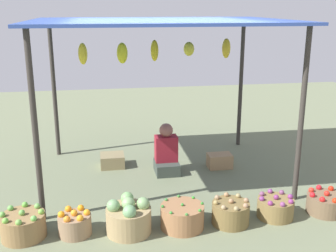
{
  "coord_description": "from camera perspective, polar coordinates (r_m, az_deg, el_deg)",
  "views": [
    {
      "loc": [
        -0.89,
        -5.91,
        2.5
      ],
      "look_at": [
        0.0,
        -0.63,
        0.95
      ],
      "focal_mm": 44.47,
      "sensor_mm": 36.0,
      "label": 1
    }
  ],
  "objects": [
    {
      "name": "ground_plane",
      "position": [
        6.48,
        -0.94,
        -6.54
      ],
      "size": [
        14.0,
        14.0,
        0.0
      ],
      "primitive_type": "plane",
      "color": "#6C7456"
    },
    {
      "name": "market_stall_structure",
      "position": [
        6.0,
        -1.06,
        12.84
      ],
      "size": [
        3.57,
        2.62,
        2.31
      ],
      "color": "#38332D",
      "rests_on": "ground"
    },
    {
      "name": "vendor_person",
      "position": [
        6.44,
        -0.22,
        -3.84
      ],
      "size": [
        0.36,
        0.44,
        0.78
      ],
      "color": "#374039",
      "rests_on": "ground"
    },
    {
      "name": "basket_green_apples",
      "position": [
        5.04,
        -19.24,
        -12.74
      ],
      "size": [
        0.5,
        0.5,
        0.33
      ],
      "color": "olive",
      "rests_on": "ground"
    },
    {
      "name": "basket_oranges",
      "position": [
        4.94,
        -12.66,
        -12.95
      ],
      "size": [
        0.37,
        0.37,
        0.31
      ],
      "color": "#947557",
      "rests_on": "ground"
    },
    {
      "name": "basket_cabbages",
      "position": [
        4.86,
        -5.41,
        -12.38
      ],
      "size": [
        0.52,
        0.52,
        0.43
      ],
      "color": "tan",
      "rests_on": "ground"
    },
    {
      "name": "basket_green_chilies",
      "position": [
        4.96,
        1.99,
        -12.28
      ],
      "size": [
        0.51,
        0.51,
        0.31
      ],
      "color": "#9B6B45",
      "rests_on": "ground"
    },
    {
      "name": "basket_potatoes",
      "position": [
        5.09,
        8.57,
        -11.67
      ],
      "size": [
        0.45,
        0.45,
        0.32
      ],
      "color": "brown",
      "rests_on": "ground"
    },
    {
      "name": "basket_purple_onions",
      "position": [
        5.35,
        14.51,
        -10.76
      ],
      "size": [
        0.44,
        0.44,
        0.29
      ],
      "color": "olive",
      "rests_on": "ground"
    },
    {
      "name": "basket_red_tomatoes",
      "position": [
        5.65,
        20.8,
        -9.87
      ],
      "size": [
        0.47,
        0.47,
        0.29
      ],
      "color": "brown",
      "rests_on": "ground"
    },
    {
      "name": "wooden_crate_near_vendor",
      "position": [
        6.73,
        7.09,
        -4.75
      ],
      "size": [
        0.38,
        0.26,
        0.22
      ],
      "primitive_type": "cube",
      "color": "#A08059",
      "rests_on": "ground"
    },
    {
      "name": "wooden_crate_stacked_rear",
      "position": [
        6.78,
        -7.63,
        -4.7
      ],
      "size": [
        0.38,
        0.35,
        0.2
      ],
      "primitive_type": "cube",
      "color": "#867751",
      "rests_on": "ground"
    }
  ]
}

